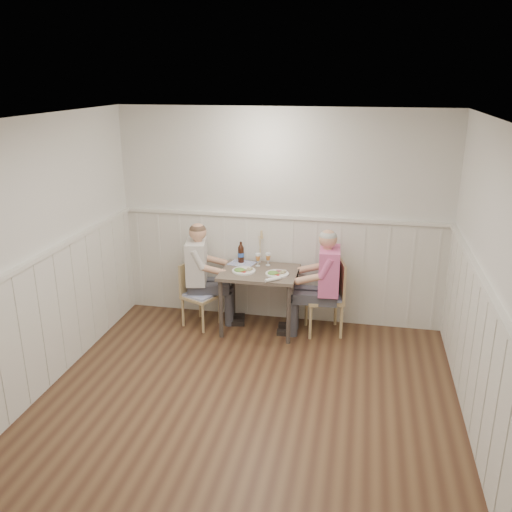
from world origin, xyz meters
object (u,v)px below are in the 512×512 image
at_px(diner_cream, 200,281).
at_px(beer_bottle, 241,253).
at_px(dining_table, 259,279).
at_px(chair_left, 198,292).
at_px(chair_right, 329,294).
at_px(man_in_pink, 325,291).
at_px(grass_vase, 259,247).

relative_size(diner_cream, beer_bottle, 4.89).
bearing_deg(dining_table, chair_left, -179.36).
bearing_deg(chair_right, man_in_pink, -122.14).
xyz_separation_m(chair_right, man_in_pink, (-0.05, -0.07, 0.07)).
distance_m(chair_left, diner_cream, 0.13).
relative_size(chair_right, beer_bottle, 3.37).
relative_size(chair_left, diner_cream, 0.61).
bearing_deg(dining_table, grass_vase, 102.00).
bearing_deg(dining_table, man_in_pink, 1.24).
distance_m(man_in_pink, beer_bottle, 1.12).
xyz_separation_m(man_in_pink, grass_vase, (-0.84, 0.29, 0.39)).
bearing_deg(chair_right, chair_left, -176.40).
distance_m(man_in_pink, diner_cream, 1.52).
relative_size(diner_cream, grass_vase, 3.02).
xyz_separation_m(dining_table, chair_right, (0.82, 0.09, -0.16)).
relative_size(chair_right, man_in_pink, 0.68).
distance_m(diner_cream, grass_vase, 0.83).
bearing_deg(grass_vase, dining_table, -78.00).
relative_size(dining_table, beer_bottle, 3.36).
xyz_separation_m(dining_table, chair_left, (-0.77, -0.01, -0.22)).
height_order(man_in_pink, diner_cream, man_in_pink).
relative_size(man_in_pink, beer_bottle, 4.94).
height_order(chair_left, diner_cream, diner_cream).
bearing_deg(chair_left, beer_bottle, 27.65).
xyz_separation_m(diner_cream, beer_bottle, (0.46, 0.20, 0.32)).
relative_size(chair_right, grass_vase, 2.08).
xyz_separation_m(chair_left, grass_vase, (0.70, 0.32, 0.52)).
xyz_separation_m(chair_left, beer_bottle, (0.49, 0.26, 0.44)).
height_order(dining_table, grass_vase, grass_vase).
bearing_deg(grass_vase, chair_left, -155.58).
distance_m(chair_left, grass_vase, 0.93).
distance_m(diner_cream, beer_bottle, 0.60).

